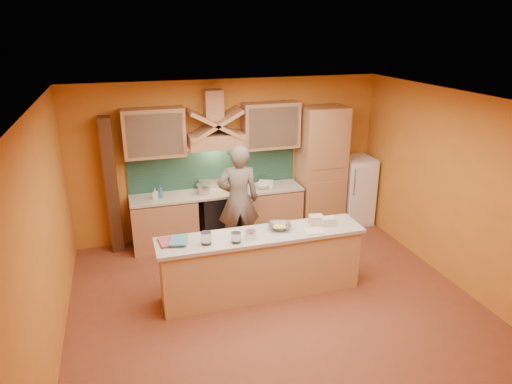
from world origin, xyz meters
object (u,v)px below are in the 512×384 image
object	(u,v)px
fridge	(355,191)
person	(238,200)
stove	(219,216)
kitchen_scale	(251,235)
mixing_bowl	(280,226)

from	to	relation	value
fridge	person	xyz separation A→B (m)	(-2.48, -0.56, 0.29)
stove	fridge	xyz separation A→B (m)	(2.70, 0.00, 0.20)
fridge	kitchen_scale	xyz separation A→B (m)	(-2.69, -2.00, 0.34)
stove	fridge	distance (m)	2.71
person	mixing_bowl	distance (m)	1.29
stove	person	size ratio (longest dim) A/B	0.48
stove	kitchen_scale	distance (m)	2.08
fridge	mixing_bowl	world-z (taller)	fridge
mixing_bowl	kitchen_scale	bearing A→B (deg)	-159.51
person	kitchen_scale	xyz separation A→B (m)	(-0.21, -1.44, 0.05)
stove	mixing_bowl	bearing A→B (deg)	-74.91
mixing_bowl	fridge	bearing A→B (deg)	39.57
fridge	kitchen_scale	bearing A→B (deg)	-143.29
kitchen_scale	mixing_bowl	bearing A→B (deg)	27.10
stove	kitchen_scale	bearing A→B (deg)	-89.63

